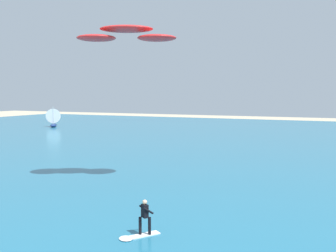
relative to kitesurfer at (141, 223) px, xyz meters
name	(u,v)px	position (x,y,z in m)	size (l,w,h in m)	color
ocean	(276,142)	(0.50, 38.28, -0.65)	(160.00, 90.00, 0.10)	#236B89
kitesurfer	(141,223)	(0.00, 0.00, 0.00)	(1.60, 1.92, 1.67)	white
kite	(126,34)	(-6.05, 9.21, 10.16)	(7.51, 5.02, 1.09)	red
sailboat_center_horizon	(54,117)	(-43.49, 44.44, 1.25)	(3.36, 3.65, 4.05)	navy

